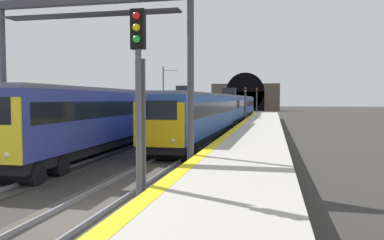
{
  "coord_description": "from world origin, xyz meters",
  "views": [
    {
      "loc": [
        -9.42,
        -5.44,
        3.37
      ],
      "look_at": [
        14.44,
        -0.3,
        1.99
      ],
      "focal_mm": 35.43,
      "sensor_mm": 36.0,
      "label": 1
    }
  ],
  "objects_px": {
    "railway_signal_far": "(257,99)",
    "catenary_mast_near": "(164,93)",
    "train_main_approaching": "(229,108)",
    "train_adjacent_platform": "(184,108)",
    "overhead_signal_gantry": "(91,41)",
    "railway_signal_near": "(139,96)",
    "railway_signal_mid": "(245,103)"
  },
  "relations": [
    {
      "from": "railway_signal_mid",
      "to": "overhead_signal_gantry",
      "type": "bearing_deg",
      "value": -7.24
    },
    {
      "from": "overhead_signal_gantry",
      "to": "catenary_mast_near",
      "type": "distance_m",
      "value": 42.01
    },
    {
      "from": "train_main_approaching",
      "to": "catenary_mast_near",
      "type": "distance_m",
      "value": 14.65
    },
    {
      "from": "train_main_approaching",
      "to": "railway_signal_far",
      "type": "distance_m",
      "value": 35.58
    },
    {
      "from": "railway_signal_mid",
      "to": "overhead_signal_gantry",
      "type": "height_order",
      "value": "overhead_signal_gantry"
    },
    {
      "from": "train_adjacent_platform",
      "to": "overhead_signal_gantry",
      "type": "distance_m",
      "value": 27.79
    },
    {
      "from": "train_main_approaching",
      "to": "railway_signal_near",
      "type": "bearing_deg",
      "value": 3.94
    },
    {
      "from": "overhead_signal_gantry",
      "to": "catenary_mast_near",
      "type": "bearing_deg",
      "value": 12.17
    },
    {
      "from": "railway_signal_mid",
      "to": "catenary_mast_near",
      "type": "xyz_separation_m",
      "value": [
        7.5,
        13.11,
        1.42
      ]
    },
    {
      "from": "train_main_approaching",
      "to": "railway_signal_mid",
      "type": "distance_m",
      "value": 2.65
    },
    {
      "from": "overhead_signal_gantry",
      "to": "railway_signal_far",
      "type": "bearing_deg",
      "value": -3.62
    },
    {
      "from": "train_adjacent_platform",
      "to": "railway_signal_mid",
      "type": "xyz_separation_m",
      "value": [
        6.08,
        -6.61,
        0.58
      ]
    },
    {
      "from": "railway_signal_mid",
      "to": "railway_signal_far",
      "type": "height_order",
      "value": "railway_signal_far"
    },
    {
      "from": "railway_signal_mid",
      "to": "overhead_signal_gantry",
      "type": "relative_size",
      "value": 0.53
    },
    {
      "from": "train_adjacent_platform",
      "to": "overhead_signal_gantry",
      "type": "relative_size",
      "value": 6.81
    },
    {
      "from": "train_adjacent_platform",
      "to": "railway_signal_near",
      "type": "bearing_deg",
      "value": 10.31
    },
    {
      "from": "railway_signal_near",
      "to": "overhead_signal_gantry",
      "type": "bearing_deg",
      "value": -143.26
    },
    {
      "from": "train_main_approaching",
      "to": "catenary_mast_near",
      "type": "bearing_deg",
      "value": -128.39
    },
    {
      "from": "train_main_approaching",
      "to": "overhead_signal_gantry",
      "type": "height_order",
      "value": "overhead_signal_gantry"
    },
    {
      "from": "train_adjacent_platform",
      "to": "catenary_mast_near",
      "type": "bearing_deg",
      "value": -155.39
    },
    {
      "from": "railway_signal_near",
      "to": "railway_signal_far",
      "type": "bearing_deg",
      "value": -180.0
    },
    {
      "from": "overhead_signal_gantry",
      "to": "train_adjacent_platform",
      "type": "bearing_deg",
      "value": 4.89
    },
    {
      "from": "railway_signal_far",
      "to": "catenary_mast_near",
      "type": "relative_size",
      "value": 0.69
    },
    {
      "from": "railway_signal_near",
      "to": "catenary_mast_near",
      "type": "xyz_separation_m",
      "value": [
        46.75,
        13.11,
        0.83
      ]
    },
    {
      "from": "train_adjacent_platform",
      "to": "catenary_mast_near",
      "type": "relative_size",
      "value": 7.5
    },
    {
      "from": "train_main_approaching",
      "to": "catenary_mast_near",
      "type": "xyz_separation_m",
      "value": [
        9.21,
        11.2,
        2.09
      ]
    },
    {
      "from": "railway_signal_far",
      "to": "overhead_signal_gantry",
      "type": "bearing_deg",
      "value": -3.62
    },
    {
      "from": "train_main_approaching",
      "to": "train_adjacent_platform",
      "type": "distance_m",
      "value": 6.42
    },
    {
      "from": "railway_signal_far",
      "to": "catenary_mast_near",
      "type": "height_order",
      "value": "catenary_mast_near"
    },
    {
      "from": "train_main_approaching",
      "to": "railway_signal_far",
      "type": "bearing_deg",
      "value": 177.94
    },
    {
      "from": "overhead_signal_gantry",
      "to": "catenary_mast_near",
      "type": "height_order",
      "value": "catenary_mast_near"
    },
    {
      "from": "railway_signal_near",
      "to": "railway_signal_mid",
      "type": "distance_m",
      "value": 39.25
    }
  ]
}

